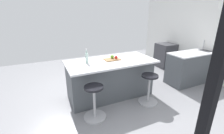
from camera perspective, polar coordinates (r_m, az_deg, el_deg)
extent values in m
plane|color=gray|center=(4.05, 2.92, -9.41)|extent=(7.35, 7.35, 0.00)
cube|color=black|center=(1.06, 31.79, -12.16)|extent=(0.05, 0.06, 2.67)
cube|color=silver|center=(5.50, 30.88, 11.70)|extent=(0.12, 5.32, 2.92)
cylinder|color=white|center=(5.19, 35.76, 17.88)|extent=(0.03, 0.28, 0.28)
cube|color=#4C5156|center=(5.27, 29.05, 0.19)|extent=(2.04, 0.60, 0.86)
cube|color=silver|center=(5.16, 29.87, 4.86)|extent=(2.04, 0.60, 0.03)
cube|color=#38383D|center=(5.38, 31.39, 4.60)|extent=(0.44, 0.36, 0.12)
cylinder|color=#B7B7BC|center=(5.42, 30.48, 7.05)|extent=(0.02, 0.02, 0.28)
cube|color=#38383D|center=(6.12, 18.91, 4.09)|extent=(0.60, 0.60, 0.86)
cube|color=black|center=(5.93, 20.87, 2.93)|extent=(0.44, 0.01, 0.32)
cube|color=#4C5156|center=(3.76, -0.65, -4.38)|extent=(1.96, 0.79, 0.87)
cube|color=silver|center=(3.56, -0.34, 2.01)|extent=(2.02, 0.99, 0.04)
cylinder|color=#B7B7BC|center=(3.75, 12.92, -12.26)|extent=(0.44, 0.44, 0.03)
cylinder|color=#B7B7BC|center=(3.60, 13.31, -8.00)|extent=(0.05, 0.05, 0.62)
cylinder|color=black|center=(3.46, 13.73, -3.15)|extent=(0.36, 0.36, 0.04)
cylinder|color=#B7B7BC|center=(3.23, -6.23, -17.61)|extent=(0.44, 0.44, 0.03)
cylinder|color=#B7B7BC|center=(3.05, -6.45, -12.92)|extent=(0.05, 0.05, 0.62)
cylinder|color=black|center=(2.89, -6.70, -7.40)|extent=(0.36, 0.36, 0.04)
cube|color=olive|center=(3.62, 0.03, 2.83)|extent=(0.36, 0.24, 0.02)
sphere|color=#609E2D|center=(3.65, 0.06, 3.83)|extent=(0.09, 0.09, 0.09)
sphere|color=red|center=(3.62, 1.50, 3.56)|extent=(0.07, 0.07, 0.07)
cylinder|color=silver|center=(3.40, -9.22, 3.18)|extent=(0.06, 0.06, 0.22)
cylinder|color=silver|center=(3.36, -9.36, 5.64)|extent=(0.03, 0.03, 0.08)
cylinder|color=#B7B7BC|center=(3.35, -9.40, 6.38)|extent=(0.03, 0.03, 0.02)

